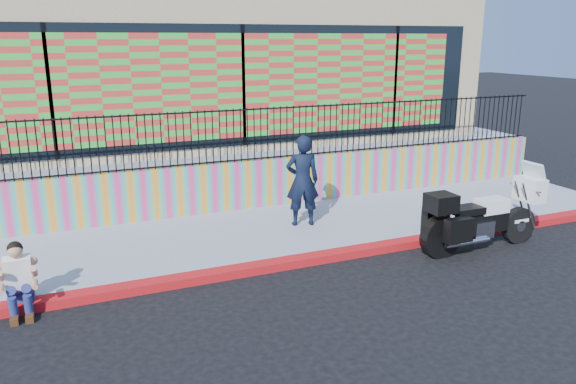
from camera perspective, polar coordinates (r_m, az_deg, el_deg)
ground at (r=10.34m, az=3.19°, el=-7.05°), size 90.00×90.00×0.00m
red_curb at (r=10.31m, az=3.20°, el=-6.67°), size 16.00×0.30×0.15m
sidewalk at (r=11.72m, az=-0.38°, el=-3.89°), size 16.00×3.00×0.15m
mural_wall at (r=12.96m, az=-3.12°, el=0.88°), size 16.00×0.20×1.10m
metal_fence at (r=12.72m, az=-3.19°, el=5.90°), size 15.80×0.04×1.20m
elevated_platform at (r=17.74m, az=-8.81°, el=4.42°), size 16.00×10.00×1.25m
storefront_building at (r=17.24m, az=-8.98°, el=12.89°), size 14.00×8.06×4.00m
police_motorcycle at (r=11.26m, az=18.94°, el=-2.33°), size 2.60×0.86×1.62m
police_officer at (r=11.57m, az=1.47°, el=1.16°), size 0.78×0.61×1.90m
seated_man at (r=9.18m, az=-25.65°, el=-8.59°), size 0.54×0.71×1.06m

